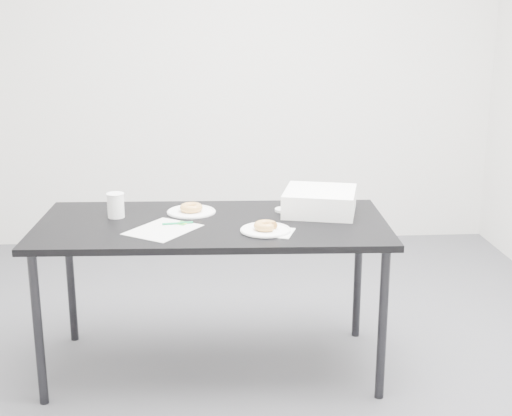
{
  "coord_description": "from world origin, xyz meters",
  "views": [
    {
      "loc": [
        -0.14,
        -3.22,
        1.7
      ],
      "look_at": [
        0.09,
        0.02,
        0.8
      ],
      "focal_mm": 50.0,
      "sensor_mm": 36.0,
      "label": 1
    }
  ],
  "objects": [
    {
      "name": "bakery_box",
      "position": [
        0.41,
        0.1,
        0.8
      ],
      "size": [
        0.41,
        0.41,
        0.11
      ],
      "primitive_type": "cube",
      "rotation": [
        0.0,
        0.0,
        -0.25
      ],
      "color": "white",
      "rests_on": "table"
    },
    {
      "name": "napkin",
      "position": [
        0.16,
        -0.21,
        0.75
      ],
      "size": [
        0.2,
        0.2,
        0.0
      ],
      "primitive_type": "cube",
      "rotation": [
        0.0,
        0.0,
        -0.32
      ],
      "color": "silver",
      "rests_on": "table"
    },
    {
      "name": "wall_back",
      "position": [
        0.0,
        2.0,
        1.35
      ],
      "size": [
        4.0,
        0.02,
        2.7
      ],
      "primitive_type": "cube",
      "color": "silver",
      "rests_on": "floor"
    },
    {
      "name": "plate_near",
      "position": [
        0.12,
        -0.19,
        0.75
      ],
      "size": [
        0.23,
        0.23,
        0.01
      ],
      "primitive_type": "cylinder",
      "color": "white",
      "rests_on": "napkin"
    },
    {
      "name": "plate_far",
      "position": [
        -0.22,
        0.15,
        0.75
      ],
      "size": [
        0.24,
        0.24,
        0.01
      ],
      "primitive_type": "cylinder",
      "color": "white",
      "rests_on": "table"
    },
    {
      "name": "donut_far",
      "position": [
        -0.22,
        0.15,
        0.77
      ],
      "size": [
        0.12,
        0.12,
        0.04
      ],
      "primitive_type": "torus",
      "rotation": [
        0.0,
        0.0,
        0.12
      ],
      "color": "#CB8140",
      "rests_on": "plate_far"
    },
    {
      "name": "pen",
      "position": [
        -0.28,
        -0.06,
        0.75
      ],
      "size": [
        0.14,
        0.03,
        0.01
      ],
      "primitive_type": "cylinder",
      "rotation": [
        0.0,
        1.57,
        0.14
      ],
      "color": "#0D9452",
      "rests_on": "scorecard"
    },
    {
      "name": "table",
      "position": [
        -0.12,
        -0.02,
        0.69
      ],
      "size": [
        1.66,
        0.83,
        0.75
      ],
      "rotation": [
        0.0,
        0.0,
        -0.04
      ],
      "color": "black",
      "rests_on": "floor"
    },
    {
      "name": "donut_near",
      "position": [
        0.12,
        -0.19,
        0.77
      ],
      "size": [
        0.14,
        0.14,
        0.04
      ],
      "primitive_type": "torus",
      "rotation": [
        0.0,
        0.0,
        -0.46
      ],
      "color": "#CB8140",
      "rests_on": "plate_near"
    },
    {
      "name": "floor",
      "position": [
        0.0,
        0.0,
        0.0
      ],
      "size": [
        4.0,
        4.0,
        0.0
      ],
      "primitive_type": "plane",
      "color": "#46464B",
      "rests_on": "ground"
    },
    {
      "name": "scorecard",
      "position": [
        -0.34,
        -0.14,
        0.75
      ],
      "size": [
        0.37,
        0.39,
        0.0
      ],
      "primitive_type": "cube",
      "rotation": [
        0.0,
        0.0,
        -0.61
      ],
      "color": "silver",
      "rests_on": "table"
    },
    {
      "name": "logo_patch",
      "position": [
        -0.26,
        -0.05,
        0.75
      ],
      "size": [
        0.07,
        0.07,
        0.0
      ],
      "primitive_type": "cube",
      "rotation": [
        0.0,
        0.0,
        -0.61
      ],
      "color": "green",
      "rests_on": "scorecard"
    },
    {
      "name": "cup_lid",
      "position": [
        0.24,
        0.14,
        0.75
      ],
      "size": [
        0.09,
        0.09,
        0.01
      ],
      "primitive_type": "cylinder",
      "color": "white",
      "rests_on": "table"
    },
    {
      "name": "coffee_cup",
      "position": [
        -0.57,
        0.09,
        0.8
      ],
      "size": [
        0.08,
        0.08,
        0.12
      ],
      "primitive_type": "cylinder",
      "color": "white",
      "rests_on": "table"
    }
  ]
}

